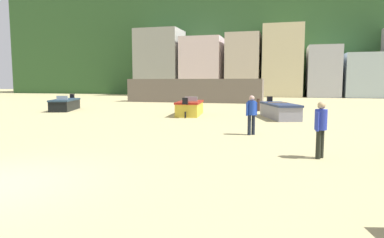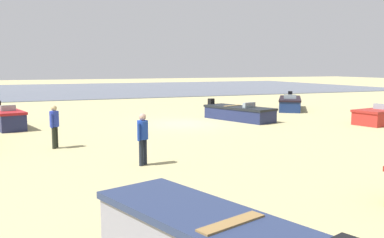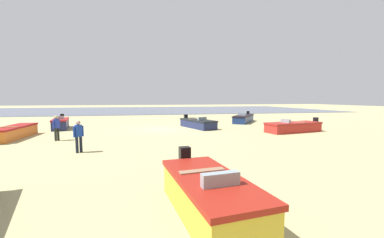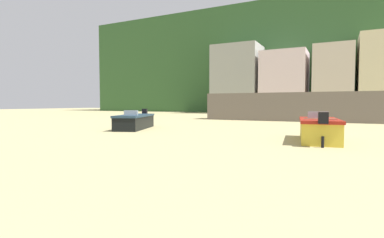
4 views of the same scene
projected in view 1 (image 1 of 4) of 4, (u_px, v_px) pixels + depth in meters
headland_hill at (255, 48)px, 69.72m from camera, size 90.00×32.00×17.96m
harbor_pier at (194, 91)px, 36.86m from camera, size 14.48×2.40×2.48m
townhouse_far_left at (160, 63)px, 55.31m from camera, size 6.94×5.87×10.40m
townhouse_left at (203, 67)px, 53.68m from camera, size 6.19×6.09×8.93m
townhouse_centre_left at (243, 65)px, 51.73m from camera, size 4.92×5.48×9.26m
townhouse_centre at (283, 62)px, 50.72m from camera, size 5.64×6.56×10.28m
townhouse_centre_right at (323, 72)px, 49.35m from camera, size 4.43×6.38×7.19m
townhouse_right at (362, 76)px, 47.55m from camera, size 4.75×5.21×6.06m
boat_grey_0 at (279, 111)px, 20.56m from camera, size 2.61×4.46×1.22m
boat_black_2 at (65, 104)px, 26.36m from camera, size 2.72×4.39×1.18m
boat_yellow_3 at (190, 108)px, 22.42m from camera, size 1.88×3.91×1.23m
mooring_post_near_water at (258, 105)px, 25.52m from camera, size 0.27×0.27×0.94m
beach_walker_foreground at (252, 112)px, 14.02m from camera, size 0.48×0.48×1.62m
beach_walker_distant at (321, 125)px, 9.69m from camera, size 0.46×0.51×1.62m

